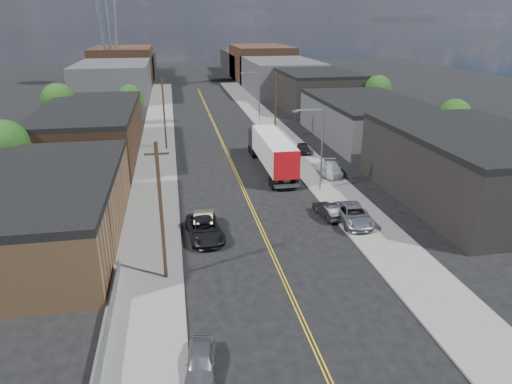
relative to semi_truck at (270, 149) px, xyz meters
name	(u,v)px	position (x,y,z in m)	size (l,w,h in m)	color
ground	(214,125)	(-4.44, 26.13, -2.51)	(260.00, 260.00, 0.00)	black
centerline	(224,147)	(-4.44, 11.13, -2.51)	(0.32, 120.00, 0.01)	gold
sidewalk_left	(157,149)	(-13.94, 11.13, -2.44)	(5.00, 140.00, 0.15)	slate
sidewalk_right	(288,143)	(5.06, 11.13, -2.44)	(5.00, 140.00, 0.15)	slate
warehouse_tan	(42,209)	(-22.44, -15.87, 0.29)	(12.00, 22.00, 5.60)	brown
warehouse_brown	(91,131)	(-22.44, 10.13, 0.79)	(12.00, 26.00, 6.60)	#492F1D
industrial_right_a	(471,166)	(17.54, -13.87, 1.04)	(14.00, 22.00, 7.10)	black
industrial_right_b	(366,119)	(17.56, 12.13, 0.54)	(14.00, 24.00, 6.10)	#38383B
industrial_right_c	(315,90)	(17.56, 38.13, 1.29)	(14.00, 22.00, 7.60)	black
skyline_left_a	(115,80)	(-24.44, 61.13, 1.49)	(16.00, 30.00, 8.00)	#38383B
skyline_right_a	(280,76)	(15.56, 61.13, 1.49)	(16.00, 30.00, 8.00)	#38383B
skyline_left_b	(124,66)	(-24.44, 86.13, 2.49)	(16.00, 26.00, 10.00)	#492F1D
skyline_right_b	(261,63)	(15.56, 86.13, 2.49)	(16.00, 26.00, 10.00)	#492F1D
skyline_left_c	(129,65)	(-24.44, 106.13, 0.99)	(16.00, 40.00, 7.00)	black
skyline_right_c	(250,63)	(15.56, 106.13, 0.99)	(16.00, 40.00, 7.00)	black
streetlight_near	(319,143)	(3.15, -8.87, 2.81)	(3.39, 0.25, 9.00)	gray
streetlight_far	(257,93)	(3.15, 26.13, 2.81)	(3.39, 0.25, 9.00)	gray
utility_pole_left_near	(161,212)	(-12.64, -23.87, 2.62)	(1.60, 0.26, 10.00)	black
utility_pole_left_far	(164,113)	(-12.64, 11.13, 2.62)	(1.60, 0.26, 10.00)	black
utility_pole_right	(275,106)	(3.76, 14.13, 2.62)	(1.60, 0.26, 10.00)	black
chainlink_fence	(106,334)	(-15.94, -30.37, -1.86)	(0.05, 16.00, 1.22)	slate
tree_left_near	(6,146)	(-28.38, -3.87, 2.66)	(4.85, 4.76, 7.91)	black
tree_left_mid	(59,102)	(-28.38, 21.13, 2.97)	(5.10, 5.04, 8.37)	black
tree_left_far	(131,99)	(-18.38, 28.13, 2.05)	(4.35, 4.20, 6.97)	black
tree_right_near	(454,118)	(25.62, 2.13, 2.36)	(4.60, 4.48, 7.44)	black
tree_right_far	(378,90)	(25.62, 26.13, 2.66)	(4.85, 4.76, 7.91)	black
semi_truck	(270,149)	(0.00, 0.00, 0.00)	(2.93, 16.82, 4.41)	silver
car_left_a	(201,361)	(-10.84, -33.49, -1.87)	(1.52, 3.77, 1.28)	gray
car_left_b	(204,223)	(-9.44, -16.58, -1.73)	(1.66, 4.75, 1.56)	#877858
car_left_c	(205,229)	(-9.44, -17.87, -1.70)	(2.71, 5.87, 1.63)	black
car_right_oncoming	(328,210)	(2.16, -15.57, -1.84)	(1.42, 4.08, 1.34)	black
car_right_lot_a	(353,215)	(3.86, -17.54, -1.59)	(2.58, 5.60, 1.56)	#949799
car_right_lot_b	(332,169)	(6.56, -4.12, -1.67)	(1.94, 4.78, 1.39)	#B9B9B9
car_right_lot_c	(304,148)	(5.83, 5.51, -1.71)	(1.54, 3.83, 1.30)	black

